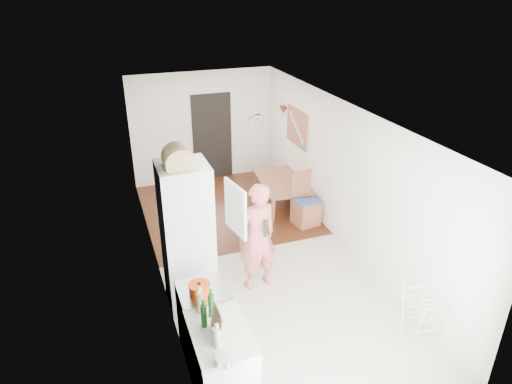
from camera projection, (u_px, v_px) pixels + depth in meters
room_shell at (255, 190)px, 7.24m from camera, size 3.20×7.00×2.50m
floor at (255, 256)px, 7.78m from camera, size 3.20×7.00×0.01m
wood_floor_overlay at (225, 208)px, 9.35m from camera, size 3.20×3.30×0.01m
sage_wall_panel at (177, 235)px, 4.80m from camera, size 0.02×3.00×1.30m
tile_splashback at (192, 321)px, 4.63m from camera, size 0.02×1.90×0.50m
doorway_recess at (212, 137)px, 10.37m from camera, size 0.90×0.04×2.00m
base_cabinet at (222, 366)px, 5.03m from camera, size 0.60×0.90×0.86m
worktop at (220, 334)px, 4.83m from camera, size 0.62×0.92×0.06m
range_cooker at (205, 321)px, 5.66m from camera, size 0.60×0.60×0.88m
cooker_top at (203, 291)px, 5.46m from camera, size 0.60×0.60×0.04m
fridge_housing at (187, 237)px, 6.27m from camera, size 0.66×0.66×2.15m
fridge_door at (235, 209)px, 5.99m from camera, size 0.14×0.56×0.70m
fridge_interior at (208, 203)px, 6.16m from camera, size 0.02×0.52×0.66m
pinboard at (297, 128)px, 9.21m from camera, size 0.03×0.90×0.70m
pinboard_frame at (297, 128)px, 9.20m from camera, size 0.00×0.94×0.74m
wall_sconce at (283, 110)px, 9.66m from camera, size 0.18×0.18×0.16m
person at (257, 228)px, 6.63m from camera, size 0.81×0.60×2.02m
dining_table at (283, 194)px, 9.43m from camera, size 0.89×1.41×0.47m
dining_chair at (306, 200)px, 8.56m from camera, size 0.49×0.49×1.03m
stool at (249, 239)px, 7.91m from camera, size 0.37×0.37×0.37m
grey_drape at (249, 226)px, 7.77m from camera, size 0.50×0.50×0.17m
drying_rack at (423, 315)px, 5.86m from camera, size 0.44×0.41×0.75m
bread_bin at (178, 160)px, 5.67m from camera, size 0.41×0.39×0.20m
red_casserole at (199, 289)px, 5.34m from camera, size 0.27×0.27×0.15m
steel_pan at (224, 359)px, 4.41m from camera, size 0.22×0.22×0.09m
held_bottle at (265, 228)px, 6.48m from camera, size 0.06×0.06×0.26m
bottle_a at (204, 316)px, 4.83m from camera, size 0.08×0.08×0.28m
bottle_b at (211, 305)px, 4.98m from camera, size 0.08×0.08×0.29m
bottle_c at (217, 337)px, 4.59m from camera, size 0.10×0.10×0.22m
pepper_mill_front at (200, 301)px, 5.09m from camera, size 0.08×0.08×0.23m
pepper_mill_back at (199, 304)px, 5.05m from camera, size 0.07×0.07×0.23m
chopping_boards at (217, 323)px, 4.68m from camera, size 0.04×0.26×0.35m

